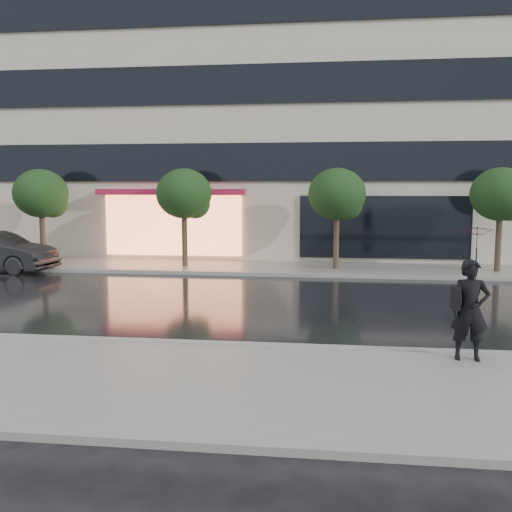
# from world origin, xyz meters

# --- Properties ---
(ground) EXTENTS (120.00, 120.00, 0.00)m
(ground) POSITION_xyz_m (0.00, 0.00, 0.00)
(ground) COLOR black
(ground) RESTS_ON ground
(sidewalk_near) EXTENTS (60.00, 4.50, 0.12)m
(sidewalk_near) POSITION_xyz_m (0.00, -3.25, 0.06)
(sidewalk_near) COLOR slate
(sidewalk_near) RESTS_ON ground
(sidewalk_far) EXTENTS (60.00, 3.50, 0.12)m
(sidewalk_far) POSITION_xyz_m (0.00, 10.25, 0.06)
(sidewalk_far) COLOR slate
(sidewalk_far) RESTS_ON ground
(curb_near) EXTENTS (60.00, 0.25, 0.14)m
(curb_near) POSITION_xyz_m (0.00, -1.00, 0.07)
(curb_near) COLOR gray
(curb_near) RESTS_ON ground
(curb_far) EXTENTS (60.00, 0.25, 0.14)m
(curb_far) POSITION_xyz_m (0.00, 8.50, 0.07)
(curb_far) COLOR gray
(curb_far) RESTS_ON ground
(office_building) EXTENTS (30.00, 12.76, 18.00)m
(office_building) POSITION_xyz_m (-0.00, 17.97, 9.00)
(office_building) COLOR #BCB29F
(office_building) RESTS_ON ground
(tree_far_west) EXTENTS (2.20, 2.20, 3.99)m
(tree_far_west) POSITION_xyz_m (-8.94, 10.03, 2.92)
(tree_far_west) COLOR #33261C
(tree_far_west) RESTS_ON ground
(tree_mid_west) EXTENTS (2.20, 2.20, 3.99)m
(tree_mid_west) POSITION_xyz_m (-2.94, 10.03, 2.92)
(tree_mid_west) COLOR #33261C
(tree_mid_west) RESTS_ON ground
(tree_mid_east) EXTENTS (2.20, 2.20, 3.99)m
(tree_mid_east) POSITION_xyz_m (3.06, 10.03, 2.92)
(tree_mid_east) COLOR #33261C
(tree_mid_east) RESTS_ON ground
(tree_far_east) EXTENTS (2.20, 2.20, 3.99)m
(tree_far_east) POSITION_xyz_m (9.06, 10.03, 2.92)
(tree_far_east) COLOR #33261C
(tree_far_east) RESTS_ON ground
(pedestrian_with_umbrella) EXTENTS (0.91, 0.93, 2.49)m
(pedestrian_with_umbrella) POSITION_xyz_m (5.31, -1.50, 1.66)
(pedestrian_with_umbrella) COLOR black
(pedestrian_with_umbrella) RESTS_ON sidewalk_near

